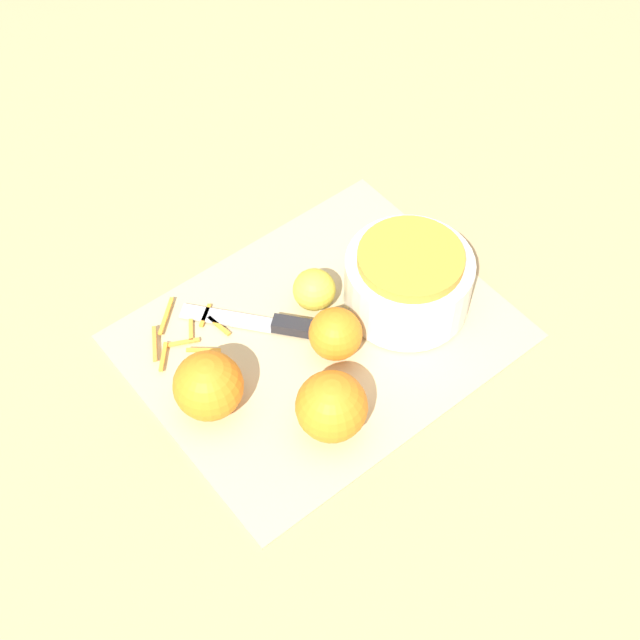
# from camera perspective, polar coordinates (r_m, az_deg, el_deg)

# --- Properties ---
(ground_plane) EXTENTS (4.00, 4.00, 0.00)m
(ground_plane) POSITION_cam_1_polar(r_m,az_deg,el_deg) (1.13, 0.00, -1.11)
(ground_plane) COLOR tan
(cutting_board) EXTENTS (0.45, 0.36, 0.01)m
(cutting_board) POSITION_cam_1_polar(r_m,az_deg,el_deg) (1.12, 0.00, -1.02)
(cutting_board) COLOR #CCB284
(cutting_board) RESTS_ON ground_plane
(bowl_speckled) EXTENTS (0.16, 0.16, 0.09)m
(bowl_speckled) POSITION_cam_1_polar(r_m,az_deg,el_deg) (1.12, 5.67, 2.60)
(bowl_speckled) COLOR silver
(bowl_speckled) RESTS_ON cutting_board
(knife) EXTENTS (0.15, 0.18, 0.02)m
(knife) POSITION_cam_1_polar(r_m,az_deg,el_deg) (1.12, -1.94, -0.41)
(knife) COLOR #232328
(knife) RESTS_ON cutting_board
(orange_left) EXTENTS (0.08, 0.08, 0.08)m
(orange_left) POSITION_cam_1_polar(r_m,az_deg,el_deg) (1.01, 0.74, -5.56)
(orange_left) COLOR orange
(orange_left) RESTS_ON cutting_board
(orange_right) EXTENTS (0.08, 0.08, 0.08)m
(orange_right) POSITION_cam_1_polar(r_m,az_deg,el_deg) (1.03, -7.07, -4.30)
(orange_right) COLOR orange
(orange_right) RESTS_ON cutting_board
(orange_back) EXTENTS (0.07, 0.07, 0.07)m
(orange_back) POSITION_cam_1_polar(r_m,az_deg,el_deg) (1.08, 0.82, -1.01)
(orange_back) COLOR orange
(orange_back) RESTS_ON cutting_board
(lemon) EXTENTS (0.06, 0.06, 0.06)m
(lemon) POSITION_cam_1_polar(r_m,az_deg,el_deg) (1.13, -0.37, 1.95)
(lemon) COLOR gold
(lemon) RESTS_ON cutting_board
(peel_pile) EXTENTS (0.11, 0.11, 0.01)m
(peel_pile) POSITION_cam_1_polar(r_m,az_deg,el_deg) (1.13, -8.77, -0.94)
(peel_pile) COLOR gold
(peel_pile) RESTS_ON cutting_board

